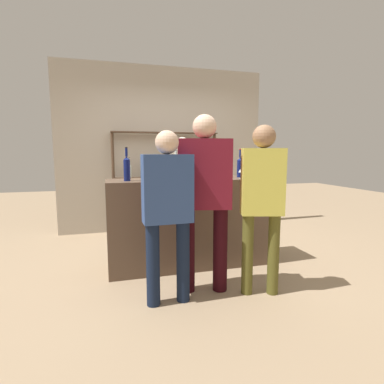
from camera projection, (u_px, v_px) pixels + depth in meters
ground_plane at (192, 264)px, 3.65m from camera, size 16.00×16.00×0.00m
bar_counter at (192, 222)px, 3.58m from camera, size 1.96×0.53×1.05m
back_wall at (164, 150)px, 5.25m from camera, size 3.56×0.12×2.80m
back_shelf at (166, 167)px, 5.12m from camera, size 1.80×0.18×1.69m
counter_bottle_0 at (240, 167)px, 3.73m from camera, size 0.08×0.08×0.35m
counter_bottle_1 at (176, 166)px, 3.55m from camera, size 0.08×0.08×0.36m
counter_bottle_2 at (127, 168)px, 3.22m from camera, size 0.07×0.07×0.36m
counter_bottle_3 at (216, 167)px, 3.60m from camera, size 0.08×0.08×0.36m
wine_glass at (242, 170)px, 3.53m from camera, size 0.08×0.08×0.14m
ice_bucket at (158, 171)px, 3.30m from camera, size 0.21×0.21×0.20m
cork_jar at (161, 173)px, 3.47m from camera, size 0.11×0.11×0.15m
customer_center at (204, 191)px, 2.84m from camera, size 0.53×0.32×1.70m
customer_left at (168, 205)px, 2.60m from camera, size 0.43×0.20×1.54m
customer_right at (262, 196)px, 2.78m from camera, size 0.42×0.27×1.60m
server_behind_counter at (183, 183)px, 4.33m from camera, size 0.46×0.28×1.57m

